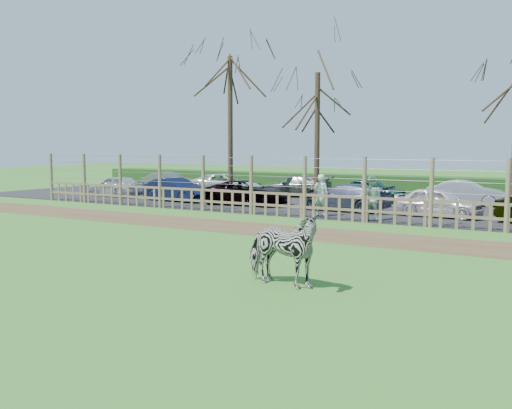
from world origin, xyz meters
The scene contains 20 objects.
ground centered at (0.00, 0.00, 0.00)m, with size 120.00×120.00×0.00m, color #69A23A.
dirt_strip centered at (0.00, 4.50, 0.01)m, with size 34.00×2.80×0.01m, color brown.
asphalt centered at (0.00, 14.50, 0.02)m, with size 44.00×13.00×0.04m, color #232326.
hedge centered at (0.00, 21.50, 0.55)m, with size 46.00×2.00×1.10m, color #1E4716.
fence centered at (0.00, 8.00, 0.80)m, with size 30.16×0.16×2.50m.
tree_left centered at (-6.50, 12.50, 5.62)m, with size 4.80×4.80×7.88m.
tree_mid centered at (-2.00, 13.50, 4.87)m, with size 4.80×4.80×6.83m.
zebra centered at (4.48, -2.33, 0.78)m, with size 0.84×1.85×1.57m, color gray.
visitor_a centered at (0.39, 8.73, 0.90)m, with size 0.63×0.41×1.72m, color silver.
visitor_b centered at (2.62, 8.46, 0.90)m, with size 0.84×0.65×1.72m, color silver.
car_0 centered at (-13.43, 11.19, 0.64)m, with size 1.42×3.52×1.20m, color silver.
car_1 centered at (-8.80, 10.76, 0.64)m, with size 1.27×3.64×1.20m, color #131C46.
car_2 centered at (-4.57, 11.02, 0.64)m, with size 1.99×4.32×1.20m, color black.
car_3 centered at (0.48, 11.07, 0.64)m, with size 1.68×4.13×1.20m, color #4D5171.
car_4 centered at (4.58, 10.95, 0.64)m, with size 1.42×3.52×1.20m, color white.
car_7 centered at (-13.30, 15.81, 0.64)m, with size 1.27×3.64×1.20m, color #616A5A.
car_8 centered at (-9.06, 15.96, 0.64)m, with size 1.99×4.32×1.20m, color silver.
car_9 centered at (-4.58, 16.33, 0.64)m, with size 1.68×4.13×1.20m, color slate.
car_10 centered at (0.14, 15.62, 0.64)m, with size 1.42×3.52×1.20m, color #154A37.
car_11 centered at (4.68, 16.25, 0.64)m, with size 1.27×3.64×1.20m, color #B2BEC8.
Camera 1 is at (9.95, -12.56, 2.90)m, focal length 40.00 mm.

